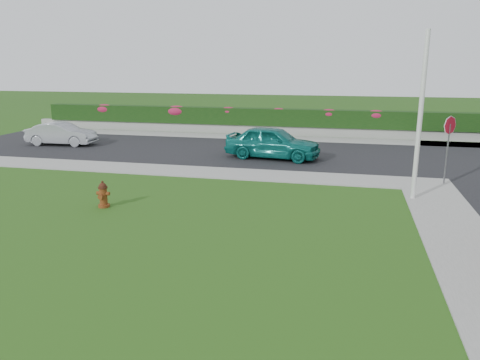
% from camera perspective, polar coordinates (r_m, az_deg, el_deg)
% --- Properties ---
extents(ground, '(120.00, 120.00, 0.00)m').
position_cam_1_polar(ground, '(11.49, -8.15, -9.63)').
color(ground, black).
rests_on(ground, ground).
extents(street_far, '(26.00, 8.00, 0.04)m').
position_cam_1_polar(street_far, '(25.80, -7.41, 3.75)').
color(street_far, black).
rests_on(street_far, ground).
extents(sidewalk_far, '(24.00, 2.00, 0.04)m').
position_cam_1_polar(sidewalk_far, '(21.72, -14.46, 1.48)').
color(sidewalk_far, gray).
rests_on(sidewalk_far, ground).
extents(curb_corner, '(2.00, 2.00, 0.04)m').
position_cam_1_polar(curb_corner, '(19.57, 21.72, -0.45)').
color(curb_corner, gray).
rests_on(curb_corner, ground).
extents(sidewalk_beyond, '(34.00, 2.00, 0.04)m').
position_cam_1_polar(sidewalk_beyond, '(29.55, 3.32, 5.15)').
color(sidewalk_beyond, gray).
rests_on(sidewalk_beyond, ground).
extents(retaining_wall, '(34.00, 0.40, 0.60)m').
position_cam_1_polar(retaining_wall, '(30.97, 3.80, 6.08)').
color(retaining_wall, gray).
rests_on(retaining_wall, ground).
extents(hedge, '(32.00, 0.90, 1.10)m').
position_cam_1_polar(hedge, '(30.96, 3.86, 7.67)').
color(hedge, black).
rests_on(hedge, retaining_wall).
extents(fire_hydrant, '(0.44, 0.42, 0.87)m').
position_cam_1_polar(fire_hydrant, '(15.89, -16.34, -1.74)').
color(fire_hydrant, '#4E1B0C').
rests_on(fire_hydrant, ground).
extents(sedan_teal, '(4.84, 2.50, 1.58)m').
position_cam_1_polar(sedan_teal, '(22.96, 4.03, 4.61)').
color(sedan_teal, '#0D6860').
rests_on(sedan_teal, street_far).
extents(sedan_silver, '(3.96, 1.62, 1.28)m').
position_cam_1_polar(sedan_silver, '(28.62, -20.94, 5.29)').
color(sedan_silver, '#A2A4AA').
rests_on(sedan_silver, street_far).
extents(utility_pole, '(0.16, 0.16, 5.65)m').
position_cam_1_polar(utility_pole, '(16.78, 21.11, 7.10)').
color(utility_pole, silver).
rests_on(utility_pole, ground).
extents(stop_sign, '(0.52, 0.53, 2.67)m').
position_cam_1_polar(stop_sign, '(19.50, 24.14, 5.18)').
color(stop_sign, slate).
rests_on(stop_sign, ground).
extents(flower_clump_a, '(1.34, 0.86, 0.67)m').
position_cam_1_polar(flower_clump_a, '(34.79, -16.17, 8.32)').
color(flower_clump_a, '#BB203C').
rests_on(flower_clump_a, hedge).
extents(flower_clump_b, '(1.48, 0.95, 0.74)m').
position_cam_1_polar(flower_clump_b, '(32.53, -7.73, 8.33)').
color(flower_clump_b, '#BB203C').
rests_on(flower_clump_b, hedge).
extents(flower_clump_c, '(1.13, 0.73, 0.57)m').
position_cam_1_polar(flower_clump_c, '(31.42, -1.43, 8.38)').
color(flower_clump_c, '#BB203C').
rests_on(flower_clump_c, hedge).
extents(flower_clump_d, '(1.08, 0.69, 0.54)m').
position_cam_1_polar(flower_clump_d, '(30.76, 4.72, 8.24)').
color(flower_clump_d, '#BB203C').
rests_on(flower_clump_d, hedge).
extents(flower_clump_e, '(1.18, 0.76, 0.59)m').
position_cam_1_polar(flower_clump_e, '(30.46, 10.79, 7.94)').
color(flower_clump_e, '#BB203C').
rests_on(flower_clump_e, hedge).
extents(flower_clump_f, '(1.24, 0.80, 0.62)m').
position_cam_1_polar(flower_clump_f, '(30.48, 16.25, 7.62)').
color(flower_clump_f, '#BB203C').
rests_on(flower_clump_f, hedge).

